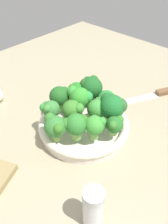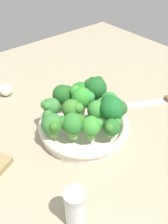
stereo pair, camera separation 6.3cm
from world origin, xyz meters
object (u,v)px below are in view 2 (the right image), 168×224
(broccoli_floret_7, at_px, (63,94))
(broccoli_floret_10, at_px, (95,88))
(broccoli_floret_11, at_px, (113,108))
(broccoli_floret_2, at_px, (109,101))
(broccoli_floret_1, at_px, (112,127))
(garlic_bulb, at_px, (6,90))
(broccoli_floret_12, at_px, (73,109))
(broccoli_floret_9, at_px, (82,97))
(broccoli_floret_6, at_px, (50,107))
(broccoli_floret_0, at_px, (98,110))
(pepper_shaker, at_px, (75,208))
(broccoli_floret_4, at_px, (73,124))
(broccoli_floret_3, at_px, (91,126))
(broccoli_floret_5, at_px, (81,89))
(bowl, at_px, (84,126))
(broccoli_floret_8, at_px, (52,124))
(knife, at_px, (166,100))

(broccoli_floret_7, height_order, broccoli_floret_10, broccoli_floret_10)
(broccoli_floret_10, relative_size, broccoli_floret_11, 0.94)
(broccoli_floret_2, height_order, broccoli_floret_11, broccoli_floret_11)
(broccoli_floret_1, bearing_deg, garlic_bulb, -75.41)
(broccoli_floret_12, bearing_deg, broccoli_floret_9, -155.67)
(broccoli_floret_6, bearing_deg, broccoli_floret_0, 137.82)
(broccoli_floret_7, height_order, pepper_shaker, broccoli_floret_7)
(broccoli_floret_6, bearing_deg, broccoli_floret_4, 92.84)
(broccoli_floret_3, xyz_separation_m, broccoli_floret_11, (-0.08, -0.01, 0.01))
(broccoli_floret_5, xyz_separation_m, broccoli_floret_9, (0.03, 0.04, 0.01))
(broccoli_floret_4, bearing_deg, garlic_bulb, -84.92)
(broccoli_floret_12, bearing_deg, broccoli_floret_4, 53.08)
(broccoli_floret_11, relative_size, pepper_shaker, 0.84)
(bowl, height_order, broccoli_floret_0, broccoli_floret_0)
(broccoli_floret_2, xyz_separation_m, broccoli_floret_9, (0.05, -0.05, 0.01))
(garlic_bulb, bearing_deg, broccoli_floret_0, 109.96)
(broccoli_floret_8, xyz_separation_m, broccoli_floret_9, (-0.12, -0.03, 0.01))
(knife, bearing_deg, broccoli_floret_8, -9.83)
(broccoli_floret_3, distance_m, broccoli_floret_11, 0.08)
(broccoli_floret_2, relative_size, broccoli_floret_6, 0.91)
(broccoli_floret_5, distance_m, knife, 0.28)
(broccoli_floret_4, distance_m, broccoli_floret_7, 0.13)
(bowl, height_order, broccoli_floret_12, broccoli_floret_12)
(broccoli_floret_1, height_order, garlic_bulb, broccoli_floret_1)
(broccoli_floret_1, distance_m, broccoli_floret_6, 0.17)
(broccoli_floret_12, bearing_deg, broccoli_floret_1, 110.66)
(broccoli_floret_6, xyz_separation_m, pepper_shaker, (0.11, 0.25, -0.03))
(garlic_bulb, distance_m, pepper_shaker, 0.49)
(bowl, xyz_separation_m, broccoli_floret_0, (-0.03, 0.02, 0.05))
(broccoli_floret_8, distance_m, broccoli_floret_11, 0.16)
(bowl, relative_size, garlic_bulb, 5.84)
(broccoli_floret_0, relative_size, broccoli_floret_10, 0.81)
(broccoli_floret_6, bearing_deg, pepper_shaker, 65.33)
(broccoli_floret_10, bearing_deg, pepper_shaker, 42.37)
(broccoli_floret_9, height_order, knife, broccoli_floret_9)
(broccoli_floret_1, relative_size, broccoli_floret_4, 0.76)
(broccoli_floret_2, height_order, pepper_shaker, same)
(pepper_shaker, bearing_deg, broccoli_floret_1, -152.98)
(broccoli_floret_3, xyz_separation_m, broccoli_floret_8, (0.07, -0.07, 0.00))
(broccoli_floret_0, bearing_deg, broccoli_floret_12, -33.62)
(bowl, relative_size, knife, 0.99)
(broccoli_floret_0, height_order, broccoli_floret_9, broccoli_floret_9)
(pepper_shaker, bearing_deg, broccoli_floret_6, -114.67)
(bowl, relative_size, broccoli_floret_6, 3.77)
(broccoli_floret_3, xyz_separation_m, broccoli_floret_5, (-0.08, -0.14, -0.00))
(broccoli_floret_5, distance_m, broccoli_floret_11, 0.13)
(broccoli_floret_9, distance_m, pepper_shaker, 0.30)
(broccoli_floret_4, bearing_deg, bowl, -154.27)
(bowl, bearing_deg, broccoli_floret_8, -3.64)
(broccoli_floret_0, relative_size, broccoli_floret_3, 0.96)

